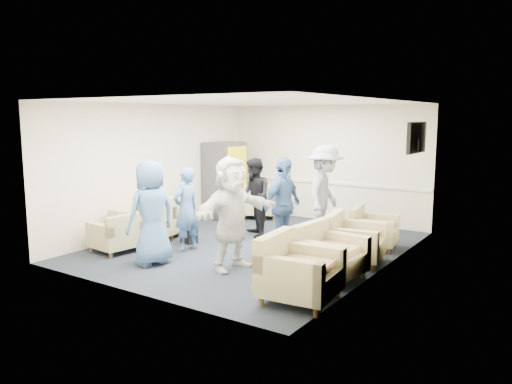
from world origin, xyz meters
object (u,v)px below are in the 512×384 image
Objects in this scene: armchair_corner at (260,203)px; person_front_right at (232,213)px; armchair_left_near at (117,236)px; person_mid_right at (283,205)px; armchair_right_midfar at (352,242)px; person_front_left at (151,213)px; armchair_right_near at (296,274)px; person_back_right at (325,194)px; armchair_left_mid at (146,224)px; person_mid_left at (186,209)px; person_back_left at (254,197)px; armchair_right_midnear at (327,256)px; armchair_right_far at (371,231)px; armchair_left_far at (168,219)px; vending_machine at (225,180)px.

armchair_corner is 4.17m from person_front_right.
person_mid_right is at bearing 130.58° from armchair_left_near.
armchair_right_midfar is 3.38m from person_front_left.
person_back_right reaches higher than armchair_right_near.
person_mid_right reaches higher than armchair_left_mid.
armchair_right_near is 1.00× the size of armchair_right_midfar.
armchair_left_mid is 0.68× the size of person_mid_left.
armchair_left_mid is 0.55× the size of person_back_right.
person_front_right is at bearing -21.44° from person_back_left.
armchair_right_midnear is 2.95m from person_back_left.
person_back_left is at bearing 65.58° from armchair_right_midfar.
armchair_right_midnear is at bearing -163.12° from person_back_right.
armchair_left_near is at bearing 107.44° from person_front_right.
armchair_corner is 0.79× the size of person_mid_left.
armchair_right_near reaches higher than armchair_right_midfar.
armchair_corner is at bearing 33.00° from armchair_right_near.
person_back_left is at bearing 60.64° from person_mid_right.
armchair_right_far is at bearing 151.31° from person_front_left.
person_mid_left is at bearing 63.88° from armchair_right_near.
person_front_right is at bearing 88.64° from armchair_corner.
armchair_right_far is 0.51× the size of person_front_right.
person_front_left is at bearing 43.13° from armchair_left_mid.
armchair_left_near is 4.68m from armchair_right_far.
armchair_left_near is at bearing 55.16° from armchair_corner.
person_front_left reaches higher than armchair_left_far.
person_mid_right is (2.54, 0.89, 0.49)m from armchair_left_mid.
armchair_corner reaches higher than armchair_left_far.
armchair_right_midfar is at bearing -24.03° from vending_machine.
armchair_right_near is 5.68m from vending_machine.
armchair_corner is 0.75× the size of person_back_left.
person_mid_left is at bearing -60.99° from person_back_left.
armchair_left_mid is at bearing 114.90° from person_back_right.
armchair_right_midnear is at bearing 83.21° from armchair_left_mid.
armchair_right_midnear is 1.00m from armchair_right_midfar.
person_front_left is at bearing 145.77° from person_mid_right.
armchair_right_far reaches higher than armchair_left_near.
vending_machine is 0.97× the size of person_back_right.
person_front_left is at bearing 81.72° from armchair_right_near.
person_back_left reaches higher than armchair_right_near.
armchair_left_mid is 2.73m from person_mid_right.
armchair_left_mid is 2.46m from person_front_right.
armchair_left_far is 0.52× the size of person_front_left.
person_mid_left reaches higher than armchair_left_far.
armchair_right_near is 1.07× the size of armchair_right_midnear.
armchair_right_far is 0.61× the size of person_mid_left.
person_front_left is at bearing 121.43° from person_front_right.
armchair_right_far is at bearing -5.50° from armchair_right_midfar.
armchair_right_midnear is at bearing -34.52° from vending_machine.
armchair_left_near is 0.82× the size of armchair_left_mid.
person_mid_left reaches higher than armchair_right_near.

